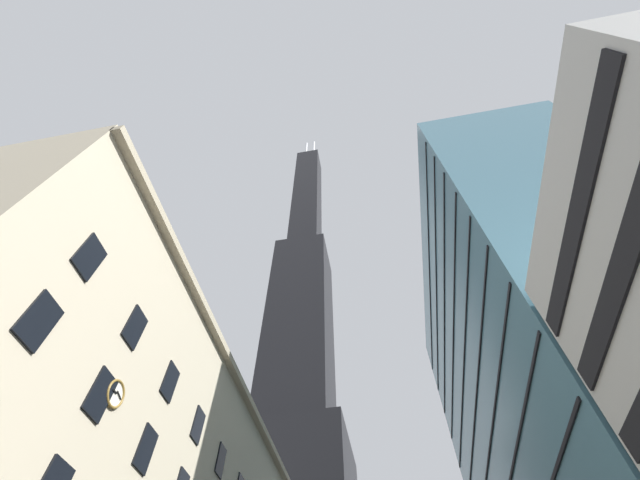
% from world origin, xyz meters
% --- Properties ---
extents(dark_skyscraper, '(24.76, 24.76, 229.28)m').
position_xyz_m(dark_skyscraper, '(-19.04, 73.32, 67.91)').
color(dark_skyscraper, black).
rests_on(dark_skyscraper, ground).
extents(glass_office_midrise, '(15.52, 41.72, 49.05)m').
position_xyz_m(glass_office_midrise, '(18.71, 27.04, 24.53)').
color(glass_office_midrise, teal).
rests_on(glass_office_midrise, ground).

